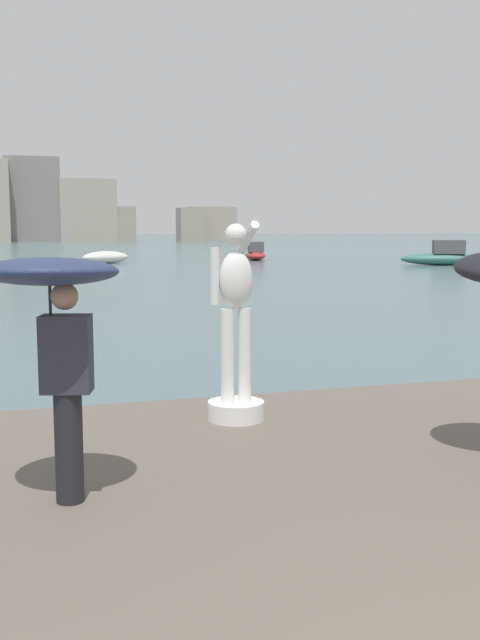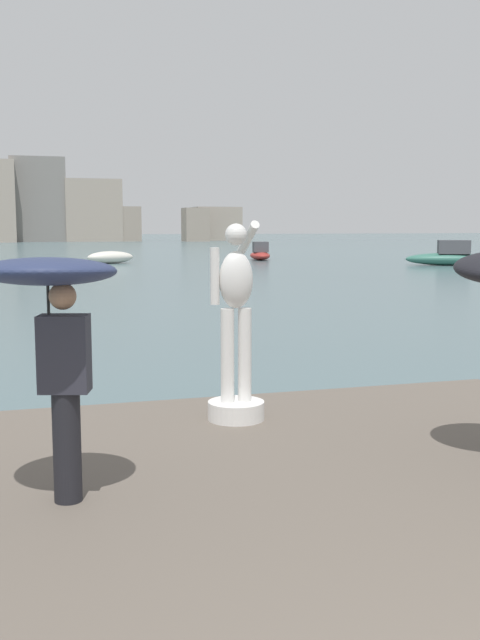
% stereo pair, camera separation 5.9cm
% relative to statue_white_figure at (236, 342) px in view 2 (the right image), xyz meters
% --- Properties ---
extents(ground_plane, '(400.00, 400.00, 0.00)m').
position_rel_statue_white_figure_xyz_m(ground_plane, '(-0.01, 33.41, -1.28)').
color(ground_plane, '#4C666B').
extents(pier, '(7.85, 10.73, 0.40)m').
position_rel_statue_white_figure_xyz_m(pier, '(-0.01, -4.22, -1.08)').
color(pier, '#60564C').
rests_on(pier, ground).
extents(statue_white_figure, '(0.63, 0.88, 2.22)m').
position_rel_statue_white_figure_xyz_m(statue_white_figure, '(0.00, 0.00, 0.00)').
color(statue_white_figure, white).
rests_on(statue_white_figure, pier).
extents(onlooker_left, '(1.31, 1.32, 1.95)m').
position_rel_statue_white_figure_xyz_m(onlooker_left, '(-2.04, -1.99, 0.66)').
color(onlooker_left, black).
rests_on(onlooker_left, pier).
extents(boat_near, '(3.49, 2.05, 0.84)m').
position_rel_statue_white_figure_xyz_m(boat_near, '(3.82, 43.91, -0.86)').
color(boat_near, silver).
rests_on(boat_near, ground).
extents(boat_leftward, '(5.49, 3.56, 1.65)m').
position_rel_statue_white_figure_xyz_m(boat_leftward, '(24.74, 35.10, -0.69)').
color(boat_leftward, '#336B5B').
rests_on(boat_leftward, ground).
extents(boat_rightward, '(2.09, 3.83, 1.39)m').
position_rel_statue_white_figure_xyz_m(boat_rightward, '(15.35, 46.05, -0.79)').
color(boat_rightward, '#9E2D28').
rests_on(boat_rightward, ground).
extents(distant_skyline, '(73.35, 12.22, 13.72)m').
position_rel_statue_white_figure_xyz_m(distant_skyline, '(-2.42, 119.63, 3.80)').
color(distant_skyline, '#A89989').
rests_on(distant_skyline, ground).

